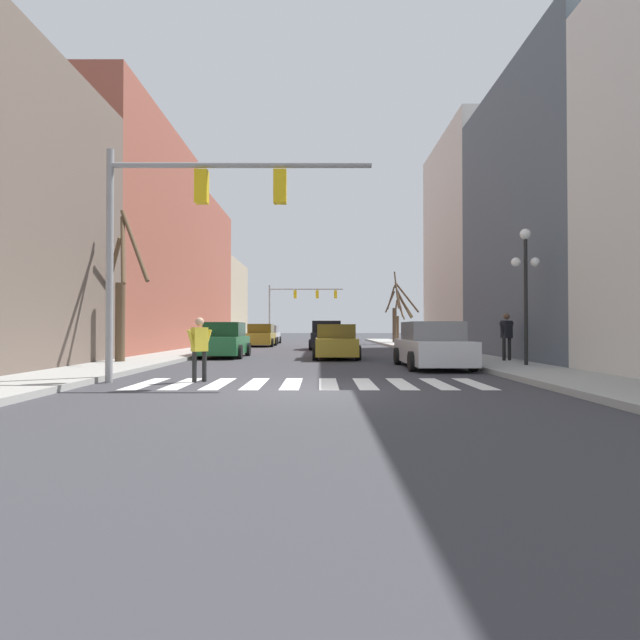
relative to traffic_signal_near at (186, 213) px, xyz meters
The scene contains 20 objects.
ground_plane 5.54m from the traffic_signal_near, 27.79° to the right, with size 240.00×240.00×0.00m, color #38383D.
sidewalk_left 5.72m from the traffic_signal_near, 155.00° to the right, with size 2.58×90.00×0.15m.
sidewalk_right 10.71m from the traffic_signal_near, ahead, with size 2.58×90.00×0.15m.
building_row_left 18.89m from the traffic_signal_near, 114.42° to the left, with size 6.00×51.05×12.51m.
building_row_right 16.74m from the traffic_signal_near, 32.73° to the left, with size 6.00×31.83×13.46m.
crosswalk_stripes 5.29m from the traffic_signal_near, ahead, with size 8.55×2.60×0.01m.
traffic_signal_near is the anchor object (origin of this frame).
traffic_signal_far 39.78m from the traffic_signal_near, 88.54° to the left, with size 7.81×0.28×5.85m.
street_lamp_right_corner 10.93m from the traffic_signal_near, 21.13° to the left, with size 0.95×0.36×4.52m.
car_parked_right_far 30.60m from the traffic_signal_near, 92.09° to the left, with size 1.97×4.66×1.59m.
car_driving_toward_lane 20.05m from the traffic_signal_near, 79.07° to the left, with size 2.19×4.12×1.82m.
car_driving_away_lane 11.34m from the traffic_signal_near, 95.83° to the left, with size 2.00×4.15×1.64m.
car_at_intersection 24.78m from the traffic_signal_near, 92.43° to the left, with size 2.11×4.59×1.67m.
car_parked_right_near 11.24m from the traffic_signal_near, 67.67° to the left, with size 2.04×4.38×1.53m.
car_parked_left_mid 9.32m from the traffic_signal_near, 33.12° to the left, with size 2.15×4.84×1.59m.
pedestrian_on_left_sidewalk 12.54m from the traffic_signal_near, 31.14° to the left, with size 0.71×0.46×1.78m.
pedestrian_waiting_at_curb 3.33m from the traffic_signal_near, 30.75° to the left, with size 0.58×0.54×1.64m.
street_tree_right_near 7.05m from the traffic_signal_near, 124.82° to the left, with size 2.41×2.77×5.60m.
street_tree_left_mid 32.35m from the traffic_signal_near, 71.49° to the left, with size 1.93×1.79×4.37m.
street_tree_right_far 31.42m from the traffic_signal_near, 71.70° to the left, with size 2.62×3.00×6.03m.
Camera 1 is at (0.25, -10.91, 1.38)m, focal length 28.00 mm.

